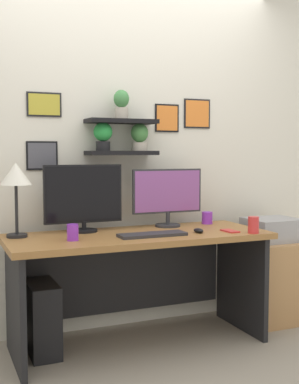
{
  "coord_description": "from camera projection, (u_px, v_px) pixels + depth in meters",
  "views": [
    {
      "loc": [
        -1.22,
        -3.07,
        1.29
      ],
      "look_at": [
        0.1,
        0.05,
        1.02
      ],
      "focal_mm": 47.47,
      "sensor_mm": 36.0,
      "label": 1
    }
  ],
  "objects": [
    {
      "name": "desk_lamp",
      "position": [
        16.0,
        178.0,
        3.16
      ],
      "size": [
        0.2,
        0.2,
        0.47
      ],
      "color": "black",
      "rests_on": "desk"
    },
    {
      "name": "monitor_left",
      "position": [
        83.0,
        197.0,
        3.4
      ],
      "size": [
        0.53,
        0.18,
        0.45
      ],
      "color": "black",
      "rests_on": "desk"
    },
    {
      "name": "back_wall_assembly",
      "position": [
        116.0,
        142.0,
        3.69
      ],
      "size": [
        4.4,
        0.24,
        2.7
      ],
      "color": "silver",
      "rests_on": "ground"
    },
    {
      "name": "cell_phone",
      "position": [
        230.0,
        231.0,
        3.41
      ],
      "size": [
        0.08,
        0.14,
        0.01
      ],
      "primitive_type": "cube",
      "rotation": [
        0.0,
        0.0,
        0.04
      ],
      "color": "red",
      "rests_on": "desk"
    },
    {
      "name": "computer_tower_left",
      "position": [
        42.0,
        318.0,
        3.24
      ],
      "size": [
        0.18,
        0.4,
        0.46
      ],
      "primitive_type": "cube",
      "color": "black",
      "rests_on": "ground"
    },
    {
      "name": "monitor_right",
      "position": [
        167.0,
        195.0,
        3.64
      ],
      "size": [
        0.53,
        0.18,
        0.41
      ],
      "color": "#2D2D33",
      "rests_on": "desk"
    },
    {
      "name": "pen_cup",
      "position": [
        73.0,
        232.0,
        3.07
      ],
      "size": [
        0.07,
        0.07,
        0.1
      ],
      "primitive_type": "cylinder",
      "color": "purple",
      "rests_on": "desk"
    },
    {
      "name": "keyboard",
      "position": [
        152.0,
        235.0,
        3.23
      ],
      "size": [
        0.44,
        0.14,
        0.02
      ],
      "primitive_type": "cube",
      "color": "#2D2D33",
      "rests_on": "desk"
    },
    {
      "name": "drawer_cabinet",
      "position": [
        271.0,
        280.0,
        3.9
      ],
      "size": [
        0.44,
        0.5,
        0.61
      ],
      "primitive_type": "cube",
      "color": "tan",
      "rests_on": "ground"
    },
    {
      "name": "coffee_mug",
      "position": [
        207.0,
        218.0,
        3.78
      ],
      "size": [
        0.08,
        0.08,
        0.09
      ],
      "primitive_type": "cylinder",
      "color": "purple",
      "rests_on": "desk"
    },
    {
      "name": "desk",
      "position": [
        135.0,
        263.0,
        3.4
      ],
      "size": [
        1.72,
        0.68,
        0.75
      ],
      "color": "#9E6B38",
      "rests_on": "ground"
    },
    {
      "name": "ground_plane",
      "position": [
        139.0,
        344.0,
        3.39
      ],
      "size": [
        8.0,
        8.0,
        0.0
      ],
      "primitive_type": "plane",
      "color": "gray"
    },
    {
      "name": "water_cup",
      "position": [
        253.0,
        225.0,
        3.34
      ],
      "size": [
        0.07,
        0.07,
        0.11
      ],
      "primitive_type": "cylinder",
      "color": "red",
      "rests_on": "desk"
    },
    {
      "name": "printer",
      "position": [
        272.0,
        229.0,
        3.87
      ],
      "size": [
        0.38,
        0.34,
        0.17
      ],
      "primitive_type": "cube",
      "color": "#9E9EA3",
      "rests_on": "drawer_cabinet"
    },
    {
      "name": "computer_mouse",
      "position": [
        199.0,
        230.0,
        3.37
      ],
      "size": [
        0.06,
        0.09,
        0.03
      ],
      "primitive_type": "ellipsoid",
      "color": "black",
      "rests_on": "desk"
    }
  ]
}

